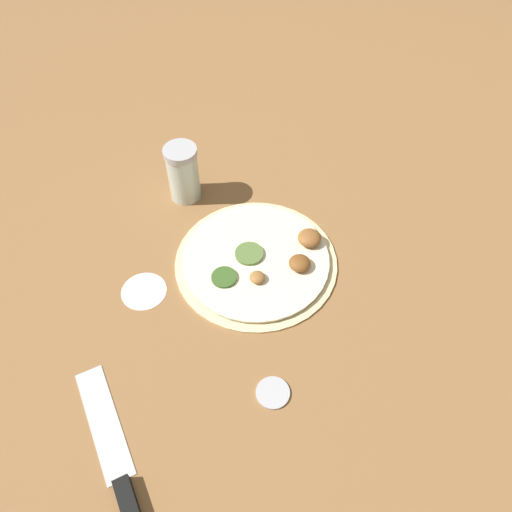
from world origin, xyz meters
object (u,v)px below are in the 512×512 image
knife (126,495)px  pizza (259,260)px  loose_cap (273,392)px  spice_jar (183,173)px

knife → pizza: bearing=-50.5°
knife → loose_cap: bearing=-80.1°
pizza → spice_jar: bearing=48.7°
knife → spice_jar: (0.51, 0.05, 0.05)m
pizza → knife: (-0.38, 0.11, 0.00)m
pizza → knife: pizza is taller
pizza → spice_jar: 0.21m
spice_jar → loose_cap: 0.41m
spice_jar → pizza: bearing=-131.3°
knife → loose_cap: size_ratio=5.20×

